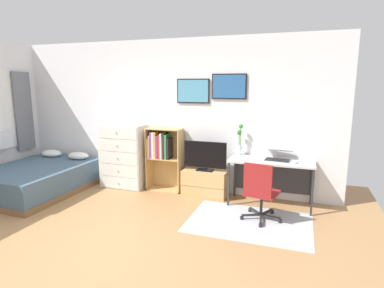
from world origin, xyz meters
The scene contains 14 objects.
ground_plane centered at (0.00, 0.00, 0.00)m, with size 7.20×7.20×0.00m, color #A87A4C.
wall_back_with_posters centered at (0.01, 2.43, 1.36)m, with size 6.12×0.09×2.70m.
area_rug centered at (1.73, 1.31, 0.00)m, with size 1.70×1.20×0.01m, color #B2B7BC.
bed centered at (-2.10, 1.38, 0.24)m, with size 1.51×1.98×0.60m.
dresser centered at (-0.77, 2.15, 0.59)m, with size 0.83×0.46×1.19m.
bookshelf centered at (0.00, 2.21, 0.70)m, with size 0.65×0.30×1.14m.
tv_stand centered at (0.82, 2.17, 0.23)m, with size 0.76×0.41×0.45m.
television centered at (0.82, 2.15, 0.71)m, with size 0.75×0.16×0.51m.
desk centered at (1.93, 2.17, 0.60)m, with size 1.31×0.56×0.74m.
office_chair centered at (1.85, 1.40, 0.46)m, with size 0.58×0.57×0.86m.
laptop centered at (2.02, 2.17, 0.81)m, with size 0.44×0.47×0.17m.
computer_mouse centered at (2.30, 2.01, 0.76)m, with size 0.06×0.10×0.03m, color silver.
bamboo_vase centered at (1.38, 2.29, 0.97)m, with size 0.10×0.09×0.52m.
wine_glass centered at (1.48, 2.01, 0.87)m, with size 0.07×0.07×0.18m.
Camera 1 is at (2.34, -2.92, 1.92)m, focal length 29.77 mm.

